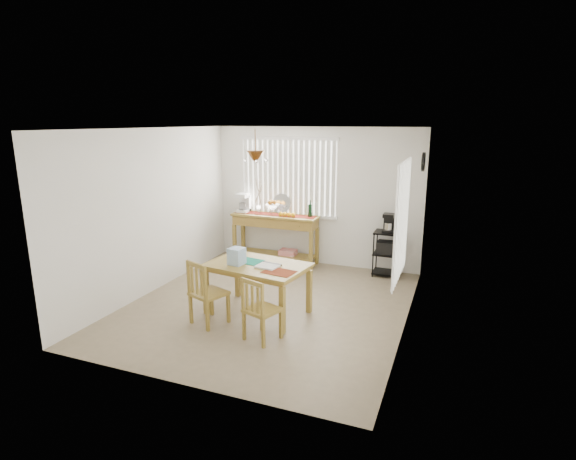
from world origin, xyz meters
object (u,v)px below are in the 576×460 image
at_px(sideboard, 276,227).
at_px(chair_right, 260,310).
at_px(chair_left, 206,293).
at_px(dining_table, 257,270).
at_px(wire_cart, 387,249).
at_px(cart_items, 389,223).

distance_m(sideboard, chair_right, 3.24).
bearing_deg(chair_right, sideboard, 109.27).
distance_m(sideboard, chair_left, 2.89).
bearing_deg(chair_right, dining_table, 117.17).
relative_size(dining_table, chair_right, 1.78).
xyz_separation_m(sideboard, wire_cart, (2.14, 0.01, -0.23)).
xyz_separation_m(dining_table, chair_left, (-0.49, -0.58, -0.21)).
distance_m(wire_cart, chair_left, 3.48).
height_order(sideboard, dining_table, sideboard).
height_order(dining_table, chair_right, chair_right).
relative_size(wire_cart, cart_items, 2.43).
bearing_deg(chair_left, cart_items, 55.94).
xyz_separation_m(chair_left, chair_right, (0.87, -0.17, -0.03)).
distance_m(dining_table, chair_left, 0.79).
xyz_separation_m(cart_items, chair_left, (-1.95, -2.89, -0.51)).
distance_m(sideboard, cart_items, 2.16).
bearing_deg(cart_items, wire_cart, -90.00).
distance_m(sideboard, dining_table, 2.40).
bearing_deg(cart_items, chair_left, -124.06).
distance_m(sideboard, wire_cart, 2.16).
distance_m(dining_table, chair_right, 0.87).
xyz_separation_m(dining_table, chair_right, (0.38, -0.74, -0.24)).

